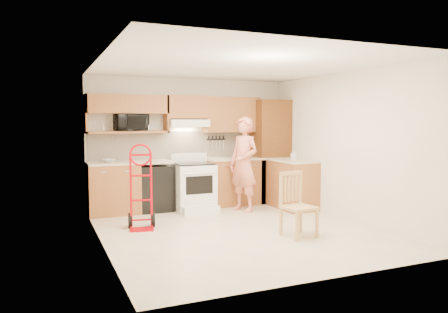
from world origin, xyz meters
TOP-DOWN VIEW (x-y plane):
  - floor at (0.00, 0.00)m, footprint 4.00×4.50m
  - ceiling at (0.00, 0.00)m, footprint 4.00×4.50m
  - wall_back at (0.00, 2.26)m, footprint 4.00×0.02m
  - wall_front at (0.00, -2.26)m, footprint 4.00×0.02m
  - wall_left at (-2.01, 0.00)m, footprint 0.02×4.50m
  - wall_right at (2.01, 0.00)m, footprint 0.02×4.50m
  - backsplash at (0.00, 2.23)m, footprint 3.92×0.03m
  - lower_cab_left at (-1.55, 1.95)m, footprint 0.90×0.60m
  - dishwasher at (-0.80, 1.95)m, footprint 0.60×0.60m
  - lower_cab_right at (0.83, 1.95)m, footprint 1.14×0.60m
  - countertop_left at (-1.25, 1.95)m, footprint 1.50×0.63m
  - countertop_right at (0.83, 1.95)m, footprint 1.14×0.63m
  - cab_return_right at (1.70, 1.15)m, footprint 0.60×1.00m
  - countertop_return at (1.70, 1.15)m, footprint 0.63×1.00m
  - pantry_tall at (1.65, 1.95)m, footprint 0.70×0.60m
  - upper_cab_left at (-1.25, 2.08)m, footprint 1.50×0.33m
  - upper_shelf_mw at (-1.25, 2.08)m, footprint 1.50×0.33m
  - upper_cab_center at (-0.12, 2.08)m, footprint 0.76×0.33m
  - upper_cab_right at (0.83, 2.08)m, footprint 1.14×0.33m
  - range_hood at (-0.12, 2.02)m, footprint 0.76×0.46m
  - knife_strip at (0.55, 2.21)m, footprint 0.40×0.05m
  - microwave at (-1.19, 2.08)m, footprint 0.61×0.46m
  - range at (-0.11, 1.64)m, footprint 0.71×0.94m
  - person at (0.72, 1.26)m, footprint 0.61×0.74m
  - hand_truck at (-1.32, 0.67)m, footprint 0.55×0.51m
  - dining_chair at (0.67, -0.69)m, footprint 0.48×0.51m
  - soap_bottle at (1.70, 1.11)m, footprint 0.09×0.09m
  - bowl at (-1.62, 1.95)m, footprint 0.25×0.25m

SIDE VIEW (x-z plane):
  - floor at x=0.00m, z-range -0.02..0.00m
  - dishwasher at x=-0.80m, z-range 0.00..0.85m
  - lower_cab_left at x=-1.55m, z-range 0.00..0.90m
  - lower_cab_right at x=0.83m, z-range 0.00..0.90m
  - cab_return_right at x=1.70m, z-range 0.00..0.90m
  - dining_chair at x=0.67m, z-range 0.00..0.94m
  - range at x=-0.11m, z-range 0.00..1.05m
  - hand_truck at x=-1.32m, z-range 0.00..1.19m
  - person at x=0.72m, z-range 0.00..1.75m
  - countertop_left at x=-1.25m, z-range 0.90..0.94m
  - countertop_right at x=0.83m, z-range 0.90..0.94m
  - countertop_return at x=1.70m, z-range 0.90..0.94m
  - bowl at x=-1.62m, z-range 0.94..1.00m
  - soap_bottle at x=1.70m, z-range 0.94..1.13m
  - pantry_tall at x=1.65m, z-range 0.00..2.10m
  - backsplash at x=0.00m, z-range 0.92..1.48m
  - knife_strip at x=0.55m, z-range 1.09..1.39m
  - wall_back at x=0.00m, z-range 0.00..2.50m
  - wall_front at x=0.00m, z-range 0.00..2.50m
  - wall_left at x=-2.01m, z-range 0.00..2.50m
  - wall_right at x=2.01m, z-range 0.00..2.50m
  - upper_shelf_mw at x=-1.25m, z-range 1.45..1.49m
  - range_hood at x=-0.12m, z-range 1.56..1.70m
  - microwave at x=-1.19m, z-range 1.49..1.80m
  - upper_cab_right at x=0.83m, z-range 1.45..2.15m
  - upper_cab_center at x=-0.12m, z-range 1.72..2.16m
  - upper_cab_left at x=-1.25m, z-range 1.81..2.15m
  - ceiling at x=0.00m, z-range 2.50..2.52m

